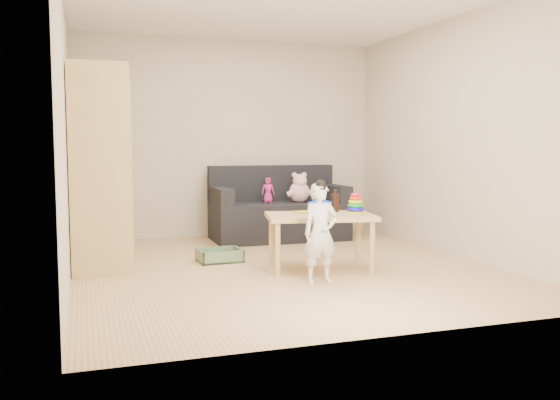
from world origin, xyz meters
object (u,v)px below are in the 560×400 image
object	(u,v)px
play_table	(320,242)
sofa	(279,221)
wardrobe	(99,168)
toddler	(321,235)

from	to	relation	value
play_table	sofa	bearing A→B (deg)	83.90
wardrobe	play_table	size ratio (longest dim) A/B	1.91
toddler	sofa	bearing A→B (deg)	80.68
sofa	play_table	xyz separation A→B (m)	(-0.20, -1.90, 0.03)
play_table	toddler	xyz separation A→B (m)	(-0.22, -0.55, 0.16)
sofa	play_table	distance (m)	1.91
play_table	wardrobe	bearing A→B (deg)	157.45
toddler	play_table	bearing A→B (deg)	68.61
wardrobe	toddler	xyz separation A→B (m)	(1.81, -1.40, -0.55)
wardrobe	toddler	size ratio (longest dim) A/B	2.28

